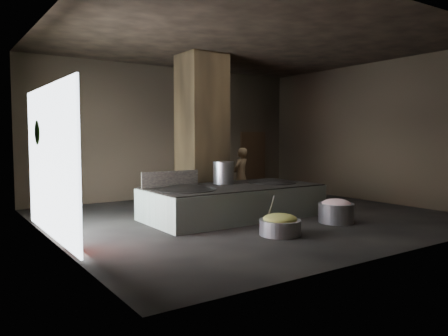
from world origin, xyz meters
TOP-DOWN VIEW (x-y plane):
  - floor at (0.00, 0.00)m, footprint 10.00×9.00m
  - ceiling at (0.00, 0.00)m, footprint 10.00×9.00m
  - back_wall at (0.00, 4.55)m, footprint 10.00×0.10m
  - front_wall at (0.00, -4.55)m, footprint 10.00×0.10m
  - left_wall at (-5.05, 0.00)m, footprint 0.10×9.00m
  - right_wall at (5.05, 0.00)m, footprint 0.10×9.00m
  - pillar at (-0.30, 1.90)m, footprint 1.20×1.20m
  - hearth_platform at (-0.43, 0.09)m, footprint 4.62×2.24m
  - platform_cap at (-0.43, 0.09)m, footprint 4.50×2.16m
  - wok_left at (-1.88, 0.04)m, footprint 1.45×1.45m
  - wok_left_rim at (-1.88, 0.04)m, footprint 1.48×1.48m
  - wok_right at (0.92, 0.14)m, footprint 1.35×1.35m
  - wok_right_rim at (0.92, 0.14)m, footprint 1.38×1.38m
  - stock_pot at (-0.38, 0.64)m, footprint 0.56×0.56m
  - splash_guard at (-1.88, 0.84)m, footprint 1.60×0.07m
  - cook at (1.32, 2.15)m, footprint 0.74×0.61m
  - veg_basin at (-0.81, -2.16)m, footprint 1.06×1.06m
  - veg_fill at (-0.81, -2.16)m, footprint 0.74×0.74m
  - ladle at (-0.96, -2.01)m, footprint 0.11×0.35m
  - meat_basin at (1.25, -1.90)m, footprint 1.02×1.02m
  - meat_fill at (1.25, -1.90)m, footprint 0.72×0.72m
  - doorway_near at (1.20, 4.45)m, footprint 1.18×0.08m
  - doorway_near_glow at (1.36, 4.24)m, footprint 0.81×0.04m
  - doorway_far at (3.60, 4.45)m, footprint 1.18×0.08m
  - doorway_far_glow at (3.42, 4.60)m, footprint 0.78×0.04m
  - left_opening at (-4.95, 0.20)m, footprint 0.04×4.20m
  - pavilion_sliver at (-4.88, -1.10)m, footprint 0.05×0.90m
  - tree_silhouette at (-4.85, 1.30)m, footprint 0.28×1.10m

SIDE VIEW (x-z plane):
  - floor at x=0.00m, z-range -0.10..0.00m
  - veg_basin at x=-0.81m, z-range 0.00..0.33m
  - meat_basin at x=1.25m, z-range 0.00..0.47m
  - veg_fill at x=-0.81m, z-range 0.24..0.46m
  - hearth_platform at x=-0.43m, z-range 0.00..0.80m
  - meat_fill at x=1.25m, z-range 0.31..0.59m
  - ladle at x=-0.96m, z-range 0.23..0.87m
  - wok_left at x=-1.88m, z-range 0.55..0.95m
  - wok_right at x=0.92m, z-range 0.56..0.94m
  - platform_cap at x=-0.43m, z-range 0.80..0.83m
  - wok_left_rim at x=-1.88m, z-range 0.79..0.85m
  - wok_right_rim at x=0.92m, z-range 0.79..0.85m
  - pavilion_sliver at x=-4.88m, z-range 0.00..1.70m
  - cook at x=1.32m, z-range 0.00..1.74m
  - splash_guard at x=-1.88m, z-range 0.83..1.23m
  - doorway_near_glow at x=1.36m, z-range 0.09..2.01m
  - doorway_far_glow at x=3.42m, z-range 0.13..1.97m
  - doorway_near at x=1.20m, z-range -0.09..2.29m
  - doorway_far at x=3.60m, z-range -0.09..2.29m
  - stock_pot at x=-0.38m, z-range 0.83..1.43m
  - left_opening at x=-4.95m, z-range 0.05..3.15m
  - tree_silhouette at x=-4.85m, z-range 1.65..2.75m
  - back_wall at x=0.00m, z-range 0.00..4.50m
  - front_wall at x=0.00m, z-range 0.00..4.50m
  - left_wall at x=-5.05m, z-range 0.00..4.50m
  - right_wall at x=5.05m, z-range 0.00..4.50m
  - pillar at x=-0.30m, z-range 0.00..4.50m
  - ceiling at x=0.00m, z-range 4.50..4.60m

